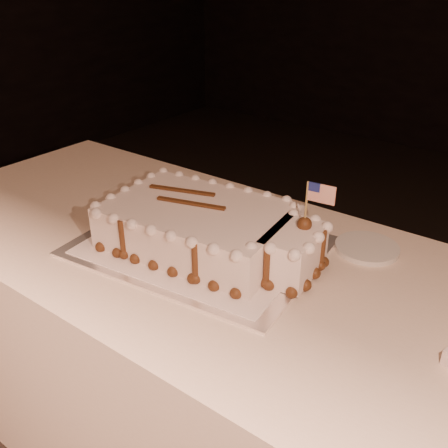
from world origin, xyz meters
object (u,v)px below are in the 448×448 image
Objects in this scene: sheet_cake at (209,229)px; side_plate at (367,248)px; banquet_table at (282,400)px; cake_board at (199,246)px.

side_plate is at bearing 37.31° from sheet_cake.
banquet_table is at bearing -108.48° from side_plate.
cake_board is 0.43m from side_plate.
cake_board is 0.07m from sheet_cake.
sheet_cake is at bearing -142.69° from side_plate.
banquet_table is 0.46m from side_plate.
cake_board is at bearing -178.89° from banquet_table.
side_plate is at bearing 71.52° from banquet_table.
cake_board is 1.04× the size of sheet_cake.
cake_board reaches higher than banquet_table.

